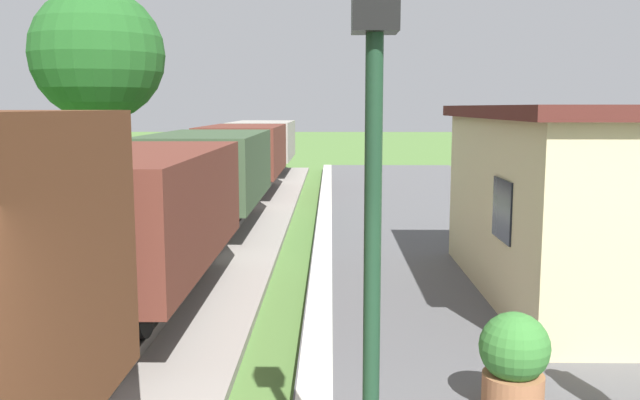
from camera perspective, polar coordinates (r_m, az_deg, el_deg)
name	(u,v)px	position (r m, az deg, el deg)	size (l,w,h in m)	color
freight_train	(203,174)	(15.80, -9.87, 2.17)	(2.50, 32.60, 2.72)	brown
station_hut	(594,200)	(10.60, 22.18, -0.03)	(3.50, 5.80, 2.78)	beige
bench_down_platform	(499,215)	(14.77, 14.90, -1.28)	(0.42, 1.50, 0.91)	black
potted_planter	(514,360)	(6.53, 16.11, -12.90)	(0.64, 0.64, 0.92)	#9E6642
lamp_post_near	(374,140)	(4.18, 4.57, 5.07)	(0.28, 0.28, 3.70)	#193823
tree_field_left	(98,55)	(22.87, -18.34, 11.59)	(4.21, 4.21, 6.75)	#4C3823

